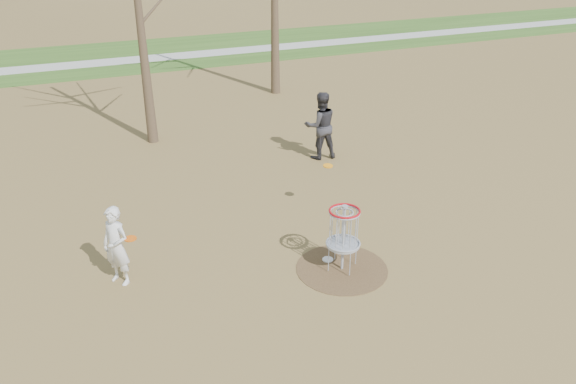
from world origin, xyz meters
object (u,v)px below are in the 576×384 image
at_px(player_standing, 116,246).
at_px(disc_grounded, 328,259).
at_px(disc_golf_basket, 344,228).
at_px(player_throwing, 320,126).

relative_size(player_standing, disc_grounded, 7.08).
height_order(disc_grounded, disc_golf_basket, disc_golf_basket).
relative_size(player_throwing, disc_golf_basket, 1.42).
bearing_deg(disc_golf_basket, disc_grounded, 106.48).
bearing_deg(player_throwing, disc_golf_basket, 75.14).
bearing_deg(disc_grounded, disc_golf_basket, -73.52).
xyz_separation_m(player_throwing, disc_golf_basket, (-2.14, -5.31, -0.05)).
bearing_deg(player_throwing, player_standing, 40.26).
bearing_deg(player_standing, disc_grounded, 38.05).
xyz_separation_m(player_standing, disc_grounded, (3.91, -0.89, -0.76)).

